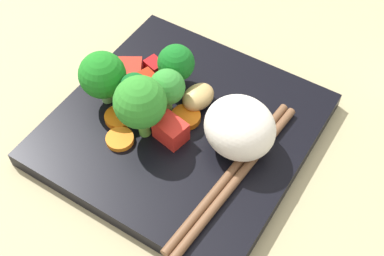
{
  "coord_description": "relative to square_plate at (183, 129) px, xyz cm",
  "views": [
    {
      "loc": [
        -18.46,
        28.08,
        44.21
      ],
      "look_at": [
        -1.99,
        1.31,
        3.81
      ],
      "focal_mm": 48.27,
      "sensor_mm": 36.0,
      "label": 1
    }
  ],
  "objects": [
    {
      "name": "square_plate",
      "position": [
        0.0,
        0.0,
        0.0
      ],
      "size": [
        25.57,
        25.57,
        1.81
      ],
      "primitive_type": "cube",
      "rotation": [
        0.0,
        0.0,
        -0.01
      ],
      "color": "black",
      "rests_on": "ground_plane"
    },
    {
      "name": "broccoli_floret_2",
      "position": [
        3.59,
        -4.52,
        4.01
      ],
      "size": [
        4.06,
        4.06,
        5.29
      ],
      "color": "#81BB59",
      "rests_on": "square_plate"
    },
    {
      "name": "carrot_slice_1",
      "position": [
        -0.13,
        -0.68,
        1.27
      ],
      "size": [
        4.4,
        4.4,
        0.72
      ],
      "primitive_type": "cylinder",
      "rotation": [
        0.0,
        0.0,
        4.05
      ],
      "color": "orange",
      "rests_on": "square_plate"
    },
    {
      "name": "pepper_chunk_3",
      "position": [
        6.8,
        -4.85,
        1.62
      ],
      "size": [
        2.41,
        2.15,
        1.43
      ],
      "primitive_type": "cube",
      "rotation": [
        0.0,
        0.0,
        2.87
      ],
      "color": "red",
      "rests_on": "square_plate"
    },
    {
      "name": "chicken_piece_1",
      "position": [
        8.41,
        -0.65,
        1.62
      ],
      "size": [
        3.21,
        3.24,
        1.42
      ],
      "primitive_type": "ellipsoid",
      "rotation": [
        0.0,
        0.0,
        0.87
      ],
      "color": "#D9B060",
      "rests_on": "square_plate"
    },
    {
      "name": "rice_mound",
      "position": [
        -6.26,
        -0.62,
        3.75
      ],
      "size": [
        9.03,
        8.62,
        5.69
      ],
      "primitive_type": "ellipsoid",
      "rotation": [
        0.0,
        0.0,
        5.98
      ],
      "color": "white",
      "rests_on": "square_plate"
    },
    {
      "name": "carrot_slice_2",
      "position": [
        4.23,
        5.25,
        1.19
      ],
      "size": [
        3.34,
        3.34,
        0.56
      ],
      "primitive_type": "cylinder",
      "rotation": [
        0.0,
        0.0,
        2.96
      ],
      "color": "orange",
      "rests_on": "square_plate"
    },
    {
      "name": "broccoli_floret_0",
      "position": [
        5.05,
        1.04,
        4.34
      ],
      "size": [
        3.17,
        3.17,
        5.25
      ],
      "color": "#76B558",
      "rests_on": "square_plate"
    },
    {
      "name": "pepper_chunk_1",
      "position": [
        8.74,
        -2.82,
        1.72
      ],
      "size": [
        3.76,
        3.77,
        1.63
      ],
      "primitive_type": "cube",
      "rotation": [
        0.0,
        0.0,
        0.54
      ],
      "color": "red",
      "rests_on": "square_plate"
    },
    {
      "name": "chicken_piece_0",
      "position": [
        0.17,
        -3.2,
        2.02
      ],
      "size": [
        3.45,
        4.28,
        2.23
      ],
      "primitive_type": "ellipsoid",
      "rotation": [
        0.0,
        0.0,
        1.44
      ],
      "color": "tan",
      "rests_on": "square_plate"
    },
    {
      "name": "broccoli_floret_3",
      "position": [
        2.85,
        3.04,
        5.5
      ],
      "size": [
        5.29,
        5.29,
        7.38
      ],
      "color": "#5B9E39",
      "rests_on": "square_plate"
    },
    {
      "name": "ground_plane",
      "position": [
        0.0,
        0.0,
        -1.91
      ],
      "size": [
        110.0,
        110.0,
        2.0
      ],
      "primitive_type": "cube",
      "color": "tan"
    },
    {
      "name": "pepper_chunk_0",
      "position": [
        0.33,
        2.17,
        2.09
      ],
      "size": [
        3.54,
        2.98,
        2.36
      ],
      "primitive_type": "cube",
      "rotation": [
        0.0,
        0.0,
        2.94
      ],
      "color": "red",
      "rests_on": "square_plate"
    },
    {
      "name": "pepper_chunk_2",
      "position": [
        6.11,
        -2.19,
        1.72
      ],
      "size": [
        3.16,
        3.13,
        1.63
      ],
      "primitive_type": "cube",
      "rotation": [
        0.0,
        0.0,
        2.78
      ],
      "color": "red",
      "rests_on": "square_plate"
    },
    {
      "name": "carrot_slice_0",
      "position": [
        6.02,
        2.98,
        1.21
      ],
      "size": [
        3.45,
        3.45,
        0.61
      ],
      "primitive_type": "cylinder",
      "rotation": [
        0.0,
        0.0,
        3.29
      ],
      "color": "orange",
      "rests_on": "square_plate"
    },
    {
      "name": "broccoli_floret_4",
      "position": [
        8.73,
        1.52,
        4.73
      ],
      "size": [
        4.97,
        4.97,
        6.41
      ],
      "color": "#71B05C",
      "rests_on": "square_plate"
    },
    {
      "name": "chopstick_pair",
      "position": [
        -7.85,
        3.07,
        1.34
      ],
      "size": [
        3.48,
        20.77,
        0.87
      ],
      "rotation": [
        0.0,
        0.0,
        4.63
      ],
      "color": "brown",
      "rests_on": "square_plate"
    },
    {
      "name": "broccoli_floret_1",
      "position": [
        2.34,
        -0.88,
        4.33
      ],
      "size": [
        3.76,
        3.76,
        5.44
      ],
      "color": "#7DB552",
      "rests_on": "square_plate"
    }
  ]
}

